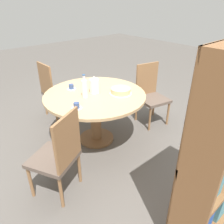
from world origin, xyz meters
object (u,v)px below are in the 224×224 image
at_px(chair_c, 151,94).
at_px(chair_a, 54,90).
at_px(cake_main, 121,91).
at_px(cup_b, 71,87).
at_px(chair_b, 58,155).
at_px(bookshelf, 221,152).
at_px(water_bottle, 84,88).
at_px(cup_a, 77,106).
at_px(coffee_pot, 94,85).

bearing_deg(chair_c, chair_a, 145.75).
distance_m(cake_main, cup_b, 0.69).
bearing_deg(chair_c, chair_b, -156.07).
bearing_deg(chair_a, bookshelf, 178.97).
xyz_separation_m(chair_a, cup_b, (0.06, 0.66, 0.26)).
height_order(chair_a, water_bottle, water_bottle).
bearing_deg(chair_a, cake_main, -165.16).
bearing_deg(water_bottle, bookshelf, 92.10).
bearing_deg(cake_main, chair_a, -74.30).
distance_m(water_bottle, cup_b, 0.35).
height_order(chair_c, cup_a, chair_c).
distance_m(bookshelf, water_bottle, 1.69).
height_order(chair_a, coffee_pot, chair_a).
xyz_separation_m(chair_b, cup_b, (-0.71, -0.86, 0.26)).
height_order(chair_a, chair_b, same).
relative_size(cup_a, cup_b, 1.00).
bearing_deg(chair_b, chair_a, -144.15).
xyz_separation_m(chair_b, bookshelf, (-0.76, 1.17, 0.34)).
bearing_deg(cup_b, cake_main, 125.60).
distance_m(chair_c, coffee_pot, 1.04).
distance_m(coffee_pot, cup_a, 0.50).
relative_size(cake_main, cup_b, 2.33).
relative_size(chair_b, cake_main, 3.26).
height_order(chair_c, cake_main, chair_c).
height_order(chair_c, bookshelf, bookshelf).
distance_m(chair_a, coffee_pot, 1.02).
bearing_deg(cake_main, cup_a, -2.16).
bearing_deg(chair_c, cup_b, 169.29).
distance_m(chair_b, coffee_pot, 1.09).
bearing_deg(cup_a, coffee_pot, -152.01).
height_order(coffee_pot, water_bottle, water_bottle).
xyz_separation_m(cake_main, cup_a, (0.67, -0.03, -0.01)).
xyz_separation_m(chair_c, cup_a, (1.40, 0.05, 0.26)).
bearing_deg(cup_b, bookshelf, 91.45).
height_order(chair_c, cup_b, chair_c).
relative_size(chair_c, bookshelf, 0.58).
relative_size(chair_a, chair_b, 1.00).
bearing_deg(cup_a, chair_a, -105.21).
distance_m(cup_a, cup_b, 0.60).
bearing_deg(chair_c, water_bottle, -174.88).
distance_m(water_bottle, cake_main, 0.48).
xyz_separation_m(chair_a, chair_c, (-1.07, 1.14, 0.00)).
distance_m(water_bottle, cup_a, 0.34).
xyz_separation_m(chair_a, water_bottle, (0.07, 0.99, 0.35)).
distance_m(chair_b, bookshelf, 1.44).
relative_size(cake_main, cup_a, 2.33).
height_order(cake_main, cup_b, cake_main).
xyz_separation_m(chair_c, water_bottle, (1.14, -0.15, 0.35)).
relative_size(chair_a, chair_c, 1.00).
relative_size(water_bottle, cake_main, 1.03).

